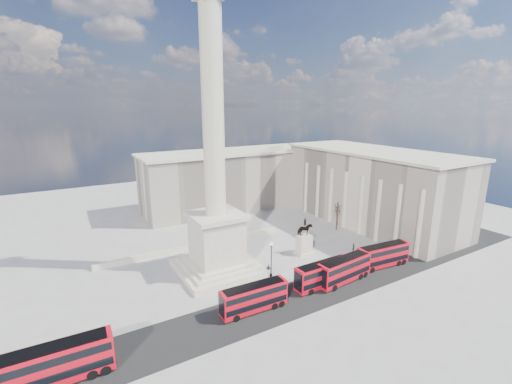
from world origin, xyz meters
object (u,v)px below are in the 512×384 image
object	(u,v)px
red_bus_e	(58,363)
pedestrian_standing	(349,257)
red_bus_b	(324,274)
pedestrian_walking	(354,248)
red_bus_d	(383,255)
pedestrian_crossing	(269,270)
red_bus_a	(254,298)
nelsons_column	(216,202)
red_bus_c	(344,269)
equestrian_statue	(304,242)
victorian_lamp	(271,257)

from	to	relation	value
red_bus_e	pedestrian_standing	distance (m)	49.28
red_bus_b	pedestrian_walking	xyz separation A→B (m)	(14.68, 7.53, -1.34)
red_bus_e	red_bus_d	bearing A→B (deg)	3.35
red_bus_b	pedestrian_crossing	bearing A→B (deg)	125.76
red_bus_e	red_bus_a	bearing A→B (deg)	4.13
red_bus_d	red_bus_e	world-z (taller)	red_bus_e
nelsons_column	pedestrian_crossing	size ratio (longest dim) A/B	25.95
red_bus_c	pedestrian_standing	world-z (taller)	red_bus_c
equestrian_statue	pedestrian_crossing	world-z (taller)	equestrian_statue
red_bus_c	victorian_lamp	distance (m)	12.58
victorian_lamp	pedestrian_crossing	xyz separation A→B (m)	(-0.01, 0.82, -2.82)
red_bus_d	pedestrian_walking	world-z (taller)	red_bus_d
red_bus_e	pedestrian_crossing	bearing A→B (deg)	17.78
nelsons_column	red_bus_e	world-z (taller)	nelsons_column
red_bus_b	nelsons_column	bearing A→B (deg)	131.50
pedestrian_crossing	red_bus_e	bearing A→B (deg)	54.61
red_bus_b	equestrian_statue	distance (m)	12.93
red_bus_c	pedestrian_standing	distance (m)	8.56
red_bus_e	pedestrian_crossing	xyz separation A→B (m)	(32.57, 9.21, -1.44)
red_bus_d	equestrian_statue	size ratio (longest dim) A/B	1.42
red_bus_d	victorian_lamp	world-z (taller)	victorian_lamp
red_bus_b	victorian_lamp	xyz separation A→B (m)	(-5.75, 7.11, 1.56)
nelsons_column	pedestrian_crossing	xyz separation A→B (m)	(7.02, -6.39, -11.96)
nelsons_column	pedestrian_walking	distance (m)	30.74
pedestrian_walking	nelsons_column	bearing A→B (deg)	157.64
pedestrian_crossing	red_bus_d	bearing A→B (deg)	-162.65
equestrian_statue	pedestrian_standing	distance (m)	9.06
red_bus_d	victorian_lamp	xyz separation A→B (m)	(-20.22, 7.14, 1.53)
red_bus_e	pedestrian_walking	bearing A→B (deg)	11.43
red_bus_d	equestrian_statue	bearing A→B (deg)	133.40
red_bus_a	equestrian_statue	distance (m)	22.28
nelsons_column	victorian_lamp	bearing A→B (deg)	-45.75
red_bus_c	victorian_lamp	xyz separation A→B (m)	(-9.81, 7.74, 1.49)
nelsons_column	equestrian_statue	size ratio (longest dim) A/B	6.59
victorian_lamp	pedestrian_walking	world-z (taller)	victorian_lamp
red_bus_a	red_bus_e	distance (m)	24.91
nelsons_column	red_bus_a	world-z (taller)	nelsons_column
red_bus_c	red_bus_d	xyz separation A→B (m)	(10.41, 0.61, -0.04)
nelsons_column	pedestrian_standing	world-z (taller)	nelsons_column
red_bus_a	pedestrian_standing	size ratio (longest dim) A/B	6.34
nelsons_column	victorian_lamp	size ratio (longest dim) A/B	7.76
red_bus_e	equestrian_statue	size ratio (longest dim) A/B	1.50
pedestrian_walking	pedestrian_crossing	xyz separation A→B (m)	(-20.45, 0.40, 0.08)
red_bus_b	pedestrian_crossing	distance (m)	9.88
red_bus_d	red_bus_b	bearing A→B (deg)	-174.69
red_bus_c	red_bus_d	distance (m)	10.43
red_bus_e	equestrian_statue	world-z (taller)	equestrian_statue
nelsons_column	pedestrian_standing	bearing A→B (deg)	-22.34
red_bus_c	equestrian_statue	distance (m)	12.53
red_bus_a	victorian_lamp	size ratio (longest dim) A/B	1.60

